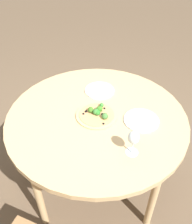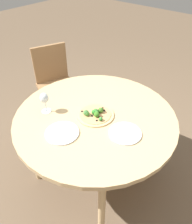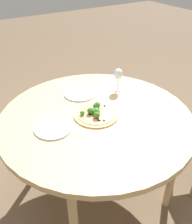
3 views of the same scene
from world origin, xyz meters
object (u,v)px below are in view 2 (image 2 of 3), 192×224
plate_far (62,133)px  wine_glass (44,99)px  chair (56,83)px  plate_near (125,133)px  pizza (96,114)px

plate_far → wine_glass: bearing=-108.2°
chair → wine_glass: bearing=-112.6°
wine_glass → plate_near: wine_glass is taller
pizza → wine_glass: size_ratio=1.70×
wine_glass → plate_far: size_ratio=0.71×
plate_near → pizza: bearing=-93.7°
wine_glass → plate_far: (0.09, 0.27, -0.11)m
pizza → wine_glass: (0.21, -0.32, 0.10)m
chair → pizza: chair is taller
plate_near → plate_far: (0.28, -0.33, 0.00)m
chair → pizza: size_ratio=3.15×
pizza → plate_near: pizza is taller
wine_glass → plate_far: 0.31m
plate_near → plate_far: size_ratio=0.96×
chair → wine_glass: 0.89m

